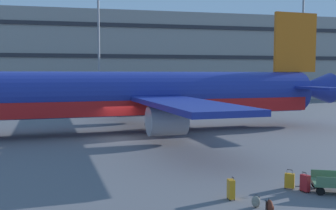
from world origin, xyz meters
name	(u,v)px	position (x,y,z in m)	size (l,w,h in m)	color
ground_plane	(120,139)	(0.00, 0.00, 0.00)	(600.00, 600.00, 0.00)	#5B5B60
terminal_structure	(98,58)	(0.00, 48.33, 8.52)	(147.63, 14.85, 17.03)	gray
airliner	(144,96)	(2.45, 3.28, 3.22)	(39.84, 32.17, 11.27)	navy
light_mast_left	(99,35)	(-0.41, 33.25, 11.47)	(1.80, 0.50, 19.64)	gray
light_mast_center_left	(302,38)	(36.24, 33.25, 11.77)	(1.80, 0.50, 20.21)	gray
suitcase_teal	(290,181)	(6.21, -15.17, 0.37)	(0.47, 0.42, 0.89)	orange
suitcase_laid_flat	(305,183)	(6.62, -15.77, 0.41)	(0.32, 0.45, 0.89)	#B21E23
suitcase_navy	(231,189)	(3.09, -16.02, 0.44)	(0.26, 0.37, 0.93)	orange
backpack_large	(270,206)	(3.96, -17.70, 0.23)	(0.35, 0.36, 0.52)	#592619
backpack_upright	(256,202)	(3.67, -17.13, 0.22)	(0.39, 0.37, 0.51)	gray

